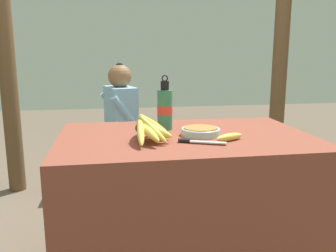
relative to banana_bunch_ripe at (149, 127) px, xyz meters
The scene contains 11 objects.
market_counter 0.50m from the banana_bunch_ripe, 25.61° to the left, with size 1.28×0.83×0.77m.
banana_bunch_ripe is the anchor object (origin of this frame).
serving_bowl 0.29m from the banana_bunch_ripe, 15.92° to the left, with size 0.20×0.20×0.04m.
water_bottle 0.28m from the banana_bunch_ripe, 65.34° to the left, with size 0.08×0.08×0.30m.
loose_banana_front 0.39m from the banana_bunch_ripe, ahead, with size 0.16×0.10×0.04m.
knife 0.23m from the banana_bunch_ripe, 20.69° to the right, with size 0.22×0.11×0.02m.
wooden_bench 1.46m from the banana_bunch_ripe, 81.75° to the left, with size 1.57×0.32×0.39m.
seated_vendor 1.34m from the banana_bunch_ripe, 95.71° to the left, with size 0.46×0.43×1.11m.
banana_bunch_green 1.55m from the banana_bunch_ripe, 63.88° to the left, with size 0.16×0.25×0.13m.
support_post_near 1.88m from the banana_bunch_ripe, 123.68° to the left, with size 0.14×0.14×2.64m.
support_post_far 2.12m from the banana_bunch_ripe, 47.17° to the left, with size 0.14×0.14×2.64m.
Camera 1 is at (-0.38, -1.73, 1.19)m, focal length 38.00 mm.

